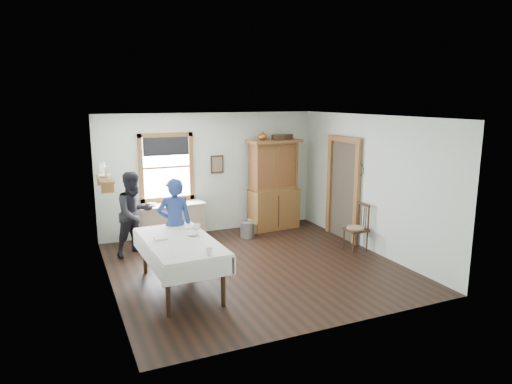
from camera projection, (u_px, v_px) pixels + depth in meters
room at (255, 194)px, 8.05m from camera, size 5.01×5.01×2.70m
window at (166, 164)px, 9.81m from camera, size 1.18×0.07×1.48m
doorway at (343, 186)px, 9.82m from camera, size 0.09×1.14×2.22m
wall_shelf at (105, 177)px, 8.45m from camera, size 0.24×1.00×0.44m
framed_picture at (217, 164)px, 10.27m from camera, size 0.30×0.04×0.40m
rug_beater at (360, 163)px, 9.21m from camera, size 0.01×0.27×0.27m
work_counter at (172, 222)px, 9.80m from camera, size 1.41×0.57×0.80m
china_hutch at (274, 185)px, 10.58m from camera, size 1.26×0.67×2.08m
dining_table at (180, 264)px, 7.28m from camera, size 1.16×2.08×0.81m
spindle_chair at (356, 227)px, 9.11m from camera, size 0.44×0.44×0.96m
pail at (247, 230)px, 10.03m from camera, size 0.31×0.31×0.33m
wicker_basket at (256, 227)px, 10.49m from camera, size 0.45×0.40×0.22m
woman_blue at (175, 228)px, 8.06m from camera, size 0.59×0.41×1.53m
figure_dark at (135, 217)px, 8.82m from camera, size 0.91×0.83×1.52m
table_cup_a at (197, 227)px, 7.76m from camera, size 0.15×0.15×0.10m
table_cup_b at (209, 251)px, 6.51m from camera, size 0.14×0.14×0.10m
table_bowl at (193, 234)px, 7.42m from camera, size 0.26×0.26×0.06m
counter_book at (177, 202)px, 9.82m from camera, size 0.18×0.23×0.02m
counter_bowl at (152, 204)px, 9.53m from camera, size 0.22×0.22×0.06m
shelf_bowl at (104, 176)px, 8.45m from camera, size 0.22×0.22×0.05m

